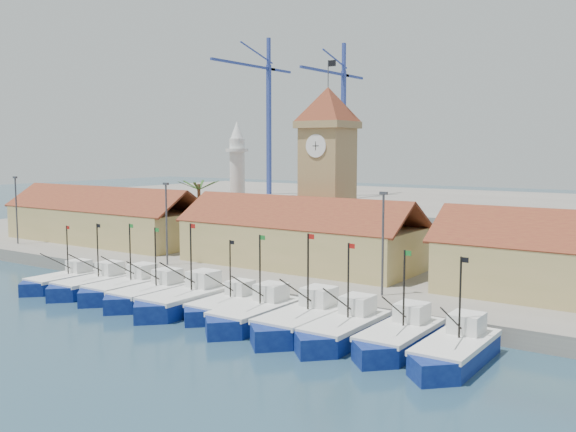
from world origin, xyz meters
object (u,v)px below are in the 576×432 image
Objects in this scene: boat_0 at (62,282)px; minaret at (237,183)px; clock_tower at (328,168)px; boat_5 at (224,307)px.

minaret is at bearing 85.55° from boat_0.
boat_0 is 27.54m from minaret.
clock_tower reaches higher than minaret.
minaret is at bearing 172.39° from clock_tower.
boat_5 is 25.46m from clock_tower.
minaret is at bearing 126.78° from boat_5.
boat_0 is 0.39× the size of clock_tower.
clock_tower is at bearing 98.51° from boat_5.
minaret reaches higher than boat_0.
minaret is (-15.00, 2.00, -2.23)m from clock_tower.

